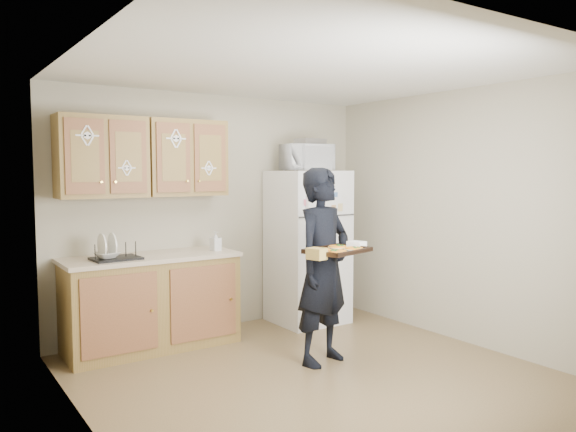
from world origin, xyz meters
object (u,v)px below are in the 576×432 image
at_px(baking_tray, 337,251).
at_px(microwave, 307,158).
at_px(dish_rack, 116,250).
at_px(refrigerator, 308,247).
at_px(person, 324,266).

bearing_deg(baking_tray, microwave, 48.22).
xyz_separation_m(microwave, dish_rack, (-2.10, 0.02, -0.86)).
distance_m(baking_tray, dish_rack, 2.01).
height_order(refrigerator, person, person).
bearing_deg(microwave, person, -110.64).
bearing_deg(baking_tray, dish_rack, 118.87).
bearing_deg(refrigerator, person, -119.93).
height_order(person, dish_rack, person).
bearing_deg(refrigerator, dish_rack, -179.25).
bearing_deg(refrigerator, microwave, -135.62).
distance_m(refrigerator, dish_rack, 2.16).
relative_size(baking_tray, microwave, 0.97).
height_order(microwave, dish_rack, microwave).
distance_m(refrigerator, person, 1.36).
bearing_deg(dish_rack, baking_tray, -45.83).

